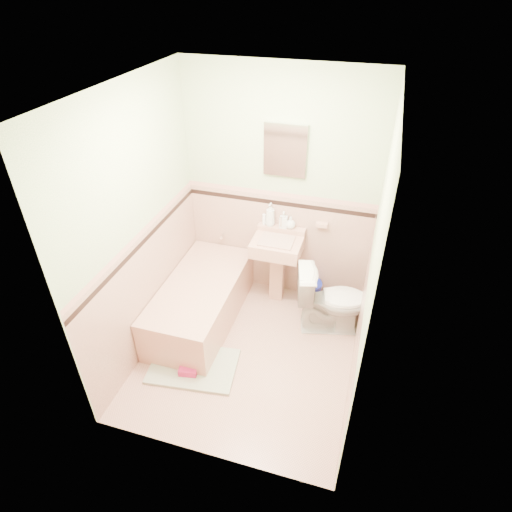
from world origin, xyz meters
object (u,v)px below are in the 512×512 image
(toilet, at_px, (332,300))
(shoe, at_px, (188,372))
(medicine_cabinet, at_px, (285,150))
(soap_bottle_left, at_px, (270,215))
(sink, at_px, (276,271))
(bucket, at_px, (311,291))
(soap_bottle_mid, at_px, (283,220))
(bathtub, at_px, (201,303))
(soap_bottle_right, at_px, (291,223))

(toilet, height_order, shoe, toilet)
(medicine_cabinet, height_order, soap_bottle_left, medicine_cabinet)
(sink, relative_size, shoe, 4.90)
(bucket, bearing_deg, soap_bottle_mid, 169.85)
(bathtub, height_order, soap_bottle_left, soap_bottle_left)
(shoe, bearing_deg, bathtub, 92.56)
(medicine_cabinet, xyz_separation_m, shoe, (-0.50, -1.51, -1.63))
(soap_bottle_mid, distance_m, bucket, 0.91)
(soap_bottle_left, height_order, shoe, soap_bottle_left)
(shoe, bearing_deg, soap_bottle_mid, 60.30)
(soap_bottle_mid, bearing_deg, shoe, -109.36)
(soap_bottle_right, height_order, toilet, soap_bottle_right)
(soap_bottle_left, relative_size, shoe, 1.56)
(bathtub, relative_size, medicine_cabinet, 2.90)
(soap_bottle_left, bearing_deg, soap_bottle_mid, 0.00)
(bathtub, bearing_deg, bucket, 31.26)
(sink, relative_size, soap_bottle_right, 6.00)
(toilet, xyz_separation_m, bucket, (-0.27, 0.38, -0.25))
(sink, relative_size, soap_bottle_left, 3.14)
(bathtub, bearing_deg, soap_bottle_mid, 45.53)
(soap_bottle_right, bearing_deg, bathtub, -137.46)
(soap_bottle_left, xyz_separation_m, shoe, (-0.38, -1.48, -0.93))
(medicine_cabinet, relative_size, bucket, 2.17)
(soap_bottle_mid, distance_m, shoe, 1.80)
(soap_bottle_mid, bearing_deg, toilet, -34.73)
(sink, relative_size, toilet, 1.10)
(soap_bottle_mid, xyz_separation_m, soap_bottle_right, (0.08, 0.00, -0.02))
(bucket, height_order, shoe, bucket)
(bathtub, bearing_deg, soap_bottle_right, 42.54)
(bathtub, xyz_separation_m, bucket, (1.06, 0.64, -0.11))
(bathtub, height_order, soap_bottle_mid, soap_bottle_mid)
(soap_bottle_right, distance_m, toilet, 0.91)
(soap_bottle_left, height_order, soap_bottle_mid, soap_bottle_left)
(medicine_cabinet, bearing_deg, shoe, -108.42)
(soap_bottle_mid, relative_size, shoe, 1.10)
(sink, distance_m, medicine_cabinet, 1.31)
(sink, bearing_deg, bathtub, -142.07)
(soap_bottle_left, bearing_deg, medicine_cabinet, 13.23)
(medicine_cabinet, distance_m, soap_bottle_mid, 0.75)
(bathtub, height_order, toilet, toilet)
(bathtub, relative_size, sink, 1.85)
(shoe, bearing_deg, medicine_cabinet, 61.23)
(toilet, bearing_deg, sink, 54.56)
(bucket, bearing_deg, bathtub, -148.74)
(sink, relative_size, medicine_cabinet, 1.56)
(medicine_cabinet, relative_size, soap_bottle_mid, 2.86)
(soap_bottle_left, relative_size, toilet, 0.35)
(medicine_cabinet, relative_size, soap_bottle_right, 3.85)
(soap_bottle_left, distance_m, soap_bottle_mid, 0.15)
(bathtub, distance_m, soap_bottle_left, 1.18)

